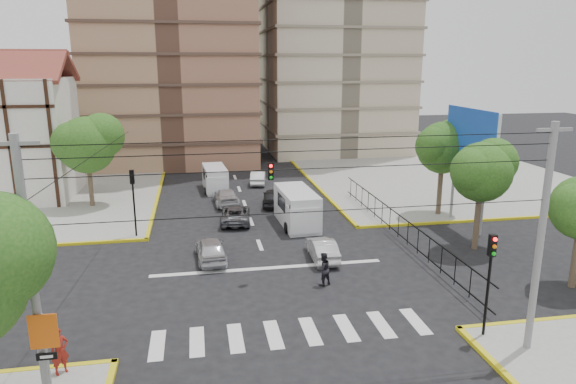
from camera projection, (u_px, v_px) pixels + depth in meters
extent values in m
plane|color=black|center=(271.00, 277.00, 27.58)|extent=(160.00, 160.00, 0.00)
cube|color=gray|center=(2.00, 198.00, 43.19)|extent=(26.00, 26.00, 0.15)
cube|color=gray|center=(444.00, 179.00, 50.08)|extent=(26.00, 26.00, 0.15)
cube|color=silver|center=(292.00, 333.00, 21.85)|extent=(12.00, 2.40, 0.01)
cube|color=silver|center=(268.00, 268.00, 28.72)|extent=(13.00, 0.40, 0.01)
cube|color=silver|center=(7.00, 140.00, 42.15)|extent=(10.00, 8.00, 10.00)
cube|color=maroon|center=(5.00, 66.00, 42.52)|extent=(10.80, 4.25, 2.65)
cylinder|color=slate|center=(482.00, 205.00, 33.36)|extent=(0.20, 0.20, 4.00)
cylinder|color=slate|center=(453.00, 191.00, 37.18)|extent=(0.20, 0.20, 4.00)
cube|color=silver|center=(472.00, 140.00, 34.29)|extent=(0.25, 6.00, 4.00)
cube|color=blue|center=(469.00, 140.00, 34.25)|extent=(0.08, 6.20, 4.20)
cylinder|color=#473828|center=(477.00, 216.00, 31.21)|extent=(0.36, 0.36, 4.20)
sphere|color=#1E4F16|center=(482.00, 172.00, 30.54)|extent=(3.60, 3.60, 3.60)
sphere|color=#1E4F16|center=(493.00, 162.00, 30.84)|extent=(2.88, 2.88, 2.88)
sphere|color=#1E4F16|center=(473.00, 171.00, 30.08)|extent=(2.70, 2.70, 2.70)
cylinder|color=#473828|center=(576.00, 253.00, 25.90)|extent=(0.36, 0.36, 3.64)
sphere|color=#1E4F16|center=(576.00, 207.00, 24.88)|extent=(2.40, 2.40, 2.40)
cylinder|color=#473828|center=(440.00, 187.00, 38.03)|extent=(0.36, 0.36, 4.48)
sphere|color=#1E4F16|center=(443.00, 148.00, 37.31)|extent=(3.80, 3.80, 3.80)
sphere|color=#1E4F16|center=(454.00, 139.00, 37.62)|extent=(3.04, 3.04, 3.04)
sphere|color=#1E4F16|center=(435.00, 146.00, 36.84)|extent=(2.85, 2.85, 2.85)
cylinder|color=#473828|center=(90.00, 182.00, 40.26)|extent=(0.36, 0.36, 4.20)
sphere|color=#1E4F16|center=(87.00, 145.00, 39.54)|extent=(4.40, 4.40, 4.40)
sphere|color=#1E4F16|center=(102.00, 136.00, 39.86)|extent=(3.52, 3.52, 3.52)
sphere|color=#1E4F16|center=(74.00, 143.00, 39.05)|extent=(3.30, 3.30, 3.30)
cylinder|color=black|center=(487.00, 296.00, 21.01)|extent=(0.12, 0.12, 3.50)
cube|color=black|center=(492.00, 245.00, 20.47)|extent=(0.28, 0.22, 0.90)
sphere|color=#FF0C0C|center=(493.00, 238.00, 20.40)|extent=(0.17, 0.17, 0.17)
cylinder|color=black|center=(135.00, 210.00, 33.21)|extent=(0.12, 0.12, 3.50)
cube|color=black|center=(132.00, 177.00, 32.67)|extent=(0.28, 0.22, 0.90)
sphere|color=#FF0C0C|center=(132.00, 172.00, 32.59)|extent=(0.17, 0.17, 0.17)
cube|color=black|center=(271.00, 171.00, 26.15)|extent=(0.28, 0.22, 0.90)
cylinder|color=black|center=(309.00, 212.00, 17.46)|extent=(18.00, 0.03, 0.03)
cylinder|color=slate|center=(32.00, 274.00, 16.30)|extent=(0.28, 0.28, 9.00)
cube|color=slate|center=(15.00, 143.00, 15.27)|extent=(1.40, 0.12, 0.12)
cylinder|color=slate|center=(540.00, 240.00, 19.40)|extent=(0.28, 0.28, 9.00)
cube|color=slate|center=(555.00, 130.00, 18.37)|extent=(1.40, 0.12, 0.12)
cylinder|color=slate|center=(47.00, 358.00, 16.86)|extent=(0.08, 0.08, 3.20)
cube|color=#E5590C|center=(44.00, 332.00, 16.56)|extent=(0.90, 0.06, 1.20)
cube|color=black|center=(47.00, 356.00, 16.78)|extent=(0.65, 0.05, 0.25)
cube|color=silver|center=(297.00, 207.00, 36.17)|extent=(2.45, 5.54, 2.50)
cube|color=silver|center=(303.00, 219.00, 34.14)|extent=(2.13, 1.41, 1.74)
cube|color=black|center=(304.00, 212.00, 33.63)|extent=(2.01, 0.20, 0.98)
cylinder|color=black|center=(287.00, 228.00, 34.55)|extent=(0.25, 0.76, 0.76)
cylinder|color=black|center=(316.00, 226.00, 34.90)|extent=(0.25, 0.76, 0.76)
cylinder|color=black|center=(278.00, 213.00, 37.86)|extent=(0.25, 0.76, 0.76)
cylinder|color=black|center=(306.00, 212.00, 38.22)|extent=(0.25, 0.76, 0.76)
cube|color=silver|center=(215.00, 178.00, 46.06)|extent=(2.20, 4.74, 2.12)
cube|color=silver|center=(216.00, 185.00, 44.34)|extent=(1.83, 1.24, 1.48)
cube|color=black|center=(216.00, 180.00, 43.90)|extent=(1.71, 0.23, 0.83)
cylinder|color=black|center=(206.00, 191.00, 44.68)|extent=(0.25, 0.65, 0.65)
cylinder|color=black|center=(226.00, 190.00, 44.99)|extent=(0.25, 0.65, 0.65)
cylinder|color=black|center=(205.00, 183.00, 47.50)|extent=(0.25, 0.65, 0.65)
cylinder|color=black|center=(224.00, 182.00, 47.80)|extent=(0.25, 0.65, 0.65)
imported|color=silver|center=(211.00, 249.00, 29.69)|extent=(1.93, 4.19, 1.39)
imported|color=silver|center=(322.00, 249.00, 29.90)|extent=(1.42, 3.86, 1.26)
imported|color=slate|center=(235.00, 214.00, 36.82)|extent=(2.46, 4.58, 1.22)
imported|color=silver|center=(226.00, 197.00, 41.45)|extent=(2.09, 4.59, 1.30)
imported|color=black|center=(273.00, 197.00, 41.16)|extent=(2.30, 4.29, 1.39)
imported|color=white|center=(258.00, 178.00, 48.42)|extent=(1.94, 3.96, 1.25)
imported|color=maroon|center=(60.00, 351.00, 18.58)|extent=(0.78, 0.71, 1.78)
imported|color=black|center=(323.00, 269.00, 26.34)|extent=(1.05, 0.94, 1.76)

